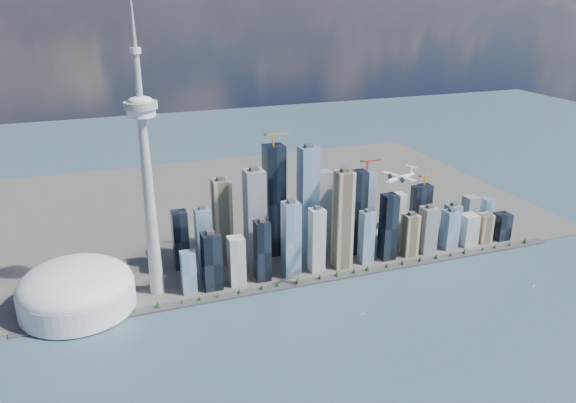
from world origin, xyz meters
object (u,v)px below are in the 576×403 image
object	(u,v)px
dome_stadium	(76,289)
airplane	(400,177)
sailboat_east	(534,285)
needle_tower	(147,173)
sailboat_west	(364,313)

from	to	relation	value
dome_stadium	airplane	world-z (taller)	airplane
dome_stadium	sailboat_east	world-z (taller)	dome_stadium
dome_stadium	airplane	size ratio (longest dim) A/B	2.62
needle_tower	airplane	xyz separation A→B (m)	(413.83, -150.67, -6.84)
airplane	sailboat_west	size ratio (longest dim) A/B	9.26
needle_tower	sailboat_east	world-z (taller)	needle_tower
dome_stadium	sailboat_east	distance (m)	851.66
dome_stadium	airplane	xyz separation A→B (m)	(553.83, -140.67, 189.56)
sailboat_east	needle_tower	bearing A→B (deg)	167.90
dome_stadium	airplane	bearing A→B (deg)	-14.25
needle_tower	dome_stadium	distance (m)	241.40
airplane	dome_stadium	bearing A→B (deg)	145.01
dome_stadium	sailboat_east	xyz separation A→B (m)	(824.18, -211.45, -36.59)
needle_tower	sailboat_west	world-z (taller)	needle_tower
sailboat_west	sailboat_east	world-z (taller)	sailboat_east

